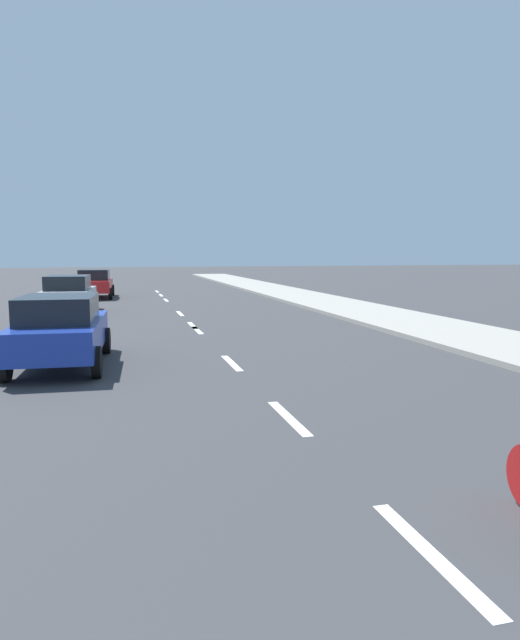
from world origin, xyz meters
TOP-DOWN VIEW (x-y plane):
  - ground_plane at (0.00, 20.00)m, footprint 160.00×160.00m
  - sidewalk_strip at (7.40, 22.00)m, footprint 3.60×80.00m
  - lane_stripe_1 at (0.00, 5.11)m, footprint 0.16×1.80m
  - lane_stripe_2 at (0.00, 9.01)m, footprint 0.16×1.80m
  - lane_stripe_3 at (0.00, 13.29)m, footprint 0.16×1.80m
  - lane_stripe_4 at (0.00, 18.77)m, footprint 0.16×1.80m
  - lane_stripe_5 at (0.00, 19.96)m, footprint 0.16×1.80m
  - lane_stripe_6 at (0.00, 23.81)m, footprint 0.16×1.80m
  - lane_stripe_7 at (0.00, 30.45)m, footprint 0.16×1.80m
  - lane_stripe_8 at (0.00, 33.91)m, footprint 0.16×1.80m
  - lane_stripe_9 at (0.00, 37.10)m, footprint 0.16×1.80m
  - parked_car_blue at (-3.69, 13.89)m, footprint 2.06×4.15m
  - parked_car_silver at (-4.39, 24.89)m, footprint 2.15×4.35m
  - parked_car_red at (-3.67, 32.91)m, footprint 2.05×4.23m

SIDE VIEW (x-z plane):
  - ground_plane at x=0.00m, z-range 0.00..0.00m
  - lane_stripe_1 at x=0.00m, z-range 0.00..0.01m
  - lane_stripe_2 at x=0.00m, z-range 0.00..0.01m
  - lane_stripe_3 at x=0.00m, z-range 0.00..0.01m
  - lane_stripe_4 at x=0.00m, z-range 0.00..0.01m
  - lane_stripe_5 at x=0.00m, z-range 0.00..0.01m
  - lane_stripe_6 at x=0.00m, z-range 0.00..0.01m
  - lane_stripe_7 at x=0.00m, z-range 0.00..0.01m
  - lane_stripe_8 at x=0.00m, z-range 0.00..0.01m
  - lane_stripe_9 at x=0.00m, z-range 0.00..0.01m
  - sidewalk_strip at x=7.40m, z-range 0.00..0.14m
  - parked_car_blue at x=-3.69m, z-range 0.05..1.62m
  - parked_car_red at x=-3.67m, z-range 0.05..1.62m
  - parked_car_silver at x=-4.39m, z-range 0.05..1.62m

